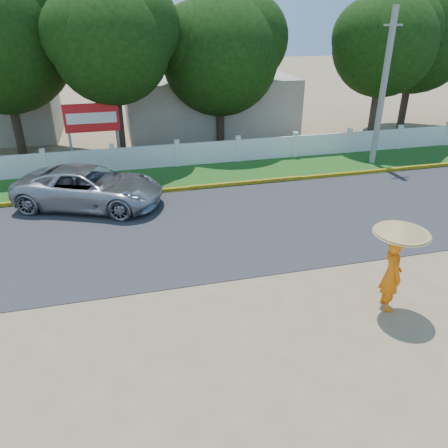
% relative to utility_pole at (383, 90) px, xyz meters
% --- Properties ---
extents(ground, '(120.00, 120.00, 0.00)m').
position_rel_utility_pole_xyz_m(ground, '(-9.38, -9.41, -3.51)').
color(ground, '#9E8460').
rests_on(ground, ground).
extents(road, '(60.00, 7.00, 0.02)m').
position_rel_utility_pole_xyz_m(road, '(-9.38, -4.91, -3.50)').
color(road, '#38383A').
rests_on(road, ground).
extents(grass_verge, '(60.00, 3.50, 0.03)m').
position_rel_utility_pole_xyz_m(grass_verge, '(-9.38, 0.34, -3.49)').
color(grass_verge, '#2D601E').
rests_on(grass_verge, ground).
extents(curb, '(40.00, 0.18, 0.16)m').
position_rel_utility_pole_xyz_m(curb, '(-9.38, -1.36, -3.43)').
color(curb, yellow).
rests_on(curb, ground).
extents(fence, '(40.00, 0.10, 1.10)m').
position_rel_utility_pole_xyz_m(fence, '(-9.38, 1.79, -2.96)').
color(fence, silver).
rests_on(fence, ground).
extents(building_near, '(10.00, 6.00, 3.20)m').
position_rel_utility_pole_xyz_m(building_near, '(-6.38, 8.59, -1.91)').
color(building_near, '#B7AD99').
rests_on(building_near, ground).
extents(utility_pole, '(0.28, 0.28, 7.01)m').
position_rel_utility_pole_xyz_m(utility_pole, '(0.00, 0.00, 0.00)').
color(utility_pole, gray).
rests_on(utility_pole, ground).
extents(vehicle, '(6.06, 4.40, 1.53)m').
position_rel_utility_pole_xyz_m(vehicle, '(-13.31, -2.08, -2.74)').
color(vehicle, '#A1A2A9').
rests_on(vehicle, ground).
extents(monk_with_parasol, '(1.33, 1.33, 2.42)m').
position_rel_utility_pole_xyz_m(monk_with_parasol, '(-5.87, -10.48, -1.93)').
color(monk_with_parasol, orange).
rests_on(monk_with_parasol, ground).
extents(billboard, '(2.50, 0.13, 2.95)m').
position_rel_utility_pole_xyz_m(billboard, '(-13.14, 2.89, -1.36)').
color(billboard, gray).
rests_on(billboard, ground).
extents(tree_row, '(41.51, 8.45, 9.01)m').
position_rel_utility_pole_xyz_m(tree_row, '(-5.60, 5.04, 1.59)').
color(tree_row, '#473828').
rests_on(tree_row, ground).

